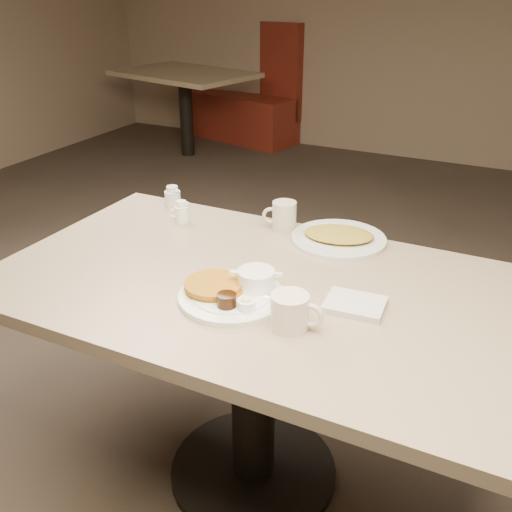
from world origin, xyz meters
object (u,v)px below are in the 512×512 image
at_px(diner_table, 253,330).
at_px(hash_plate, 339,237).
at_px(coffee_mug_near, 291,311).
at_px(coffee_mug_far, 283,216).
at_px(main_plate, 234,290).
at_px(booth_back_left, 238,98).
at_px(creamer_right, 173,197).
at_px(creamer_left, 181,213).

relative_size(diner_table, hash_plate, 4.04).
xyz_separation_m(coffee_mug_near, coffee_mug_far, (-0.27, 0.55, 0.00)).
bearing_deg(hash_plate, main_plate, -105.57).
xyz_separation_m(coffee_mug_far, booth_back_left, (-2.05, 3.50, -0.39)).
distance_m(coffee_mug_near, creamer_right, 0.92).
height_order(diner_table, creamer_right, creamer_right).
bearing_deg(creamer_right, main_plate, -43.20).
bearing_deg(hash_plate, coffee_mug_far, 178.22).
bearing_deg(diner_table, coffee_mug_near, -42.10).
distance_m(coffee_mug_far, hash_plate, 0.21).
distance_m(diner_table, creamer_left, 0.54).
bearing_deg(coffee_mug_near, creamer_right, 142.15).
height_order(diner_table, booth_back_left, booth_back_left).
xyz_separation_m(diner_table, creamer_left, (-0.42, 0.27, 0.21)).
relative_size(diner_table, booth_back_left, 0.93).
height_order(main_plate, coffee_mug_far, coffee_mug_far).
height_order(coffee_mug_far, hash_plate, coffee_mug_far).
bearing_deg(main_plate, creamer_right, 136.80).
bearing_deg(coffee_mug_far, hash_plate, -1.78).
height_order(creamer_left, hash_plate, creamer_left).
relative_size(main_plate, booth_back_left, 0.24).
relative_size(coffee_mug_near, booth_back_left, 0.09).
bearing_deg(diner_table, hash_plate, 70.58).
xyz_separation_m(creamer_left, booth_back_left, (-1.70, 3.60, -0.38)).
distance_m(coffee_mug_far, booth_back_left, 4.07).
bearing_deg(creamer_left, booth_back_left, 115.27).
relative_size(coffee_mug_near, hash_plate, 0.38).
xyz_separation_m(diner_table, hash_plate, (0.13, 0.37, 0.18)).
relative_size(creamer_right, hash_plate, 0.22).
bearing_deg(coffee_mug_near, diner_table, 137.90).
bearing_deg(diner_table, creamer_left, 146.73).
distance_m(creamer_left, booth_back_left, 4.00).
distance_m(creamer_left, hash_plate, 0.56).
distance_m(main_plate, creamer_right, 0.73).
bearing_deg(creamer_left, coffee_mug_near, -36.28).
xyz_separation_m(coffee_mug_far, hash_plate, (0.20, -0.01, -0.04)).
bearing_deg(hash_plate, coffee_mug_near, -83.34).
bearing_deg(hash_plate, creamer_left, -170.31).
relative_size(hash_plate, booth_back_left, 0.23).
bearing_deg(coffee_mug_far, main_plate, -81.83).
relative_size(diner_table, creamer_left, 18.75).
relative_size(coffee_mug_far, booth_back_left, 0.08).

